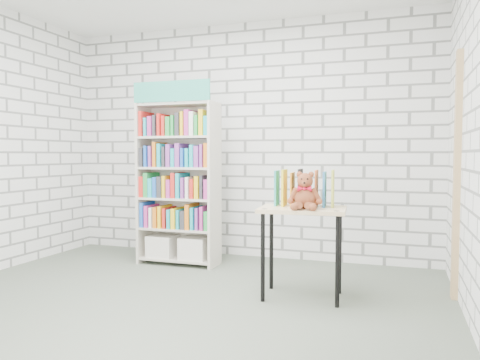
% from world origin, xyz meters
% --- Properties ---
extents(ground, '(4.50, 4.50, 0.00)m').
position_xyz_m(ground, '(0.00, 0.00, 0.00)').
color(ground, '#4F584A').
rests_on(ground, ground).
extents(room_shell, '(4.52, 4.02, 2.81)m').
position_xyz_m(room_shell, '(0.00, 0.00, 1.78)').
color(room_shell, silver).
rests_on(room_shell, ground).
extents(bookshelf, '(0.90, 0.35, 2.02)m').
position_xyz_m(bookshelf, '(-0.57, 1.36, 0.92)').
color(bookshelf, beige).
rests_on(bookshelf, ground).
extents(display_table, '(0.76, 0.55, 0.78)m').
position_xyz_m(display_table, '(0.99, 0.56, 0.67)').
color(display_table, tan).
rests_on(display_table, ground).
extents(table_books, '(0.52, 0.26, 0.30)m').
position_xyz_m(table_books, '(0.98, 0.68, 0.93)').
color(table_books, teal).
rests_on(table_books, display_table).
extents(teddy_bear, '(0.29, 0.27, 0.31)m').
position_xyz_m(teddy_bear, '(1.02, 0.46, 0.90)').
color(teddy_bear, brown).
rests_on(teddy_bear, display_table).
extents(door_trim, '(0.05, 0.12, 2.10)m').
position_xyz_m(door_trim, '(2.23, 0.95, 1.05)').
color(door_trim, tan).
rests_on(door_trim, ground).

